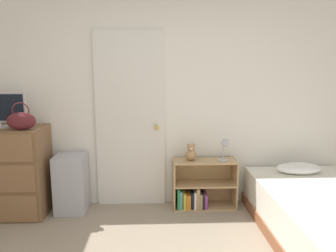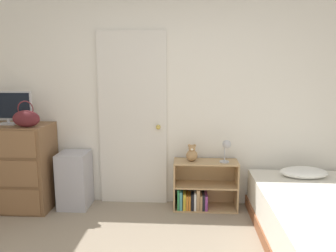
% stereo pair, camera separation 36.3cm
% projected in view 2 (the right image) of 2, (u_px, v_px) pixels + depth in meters
% --- Properties ---
extents(wall_back, '(10.00, 0.06, 2.55)m').
position_uv_depth(wall_back, '(168.00, 99.00, 3.86)').
color(wall_back, white).
rests_on(wall_back, ground_plane).
extents(door_closed, '(0.81, 0.09, 2.05)m').
position_uv_depth(door_closed, '(133.00, 120.00, 3.88)').
color(door_closed, silver).
rests_on(door_closed, ground_plane).
extents(dresser, '(0.97, 0.50, 1.00)m').
position_uv_depth(dresser, '(10.00, 167.00, 3.81)').
color(dresser, brown).
rests_on(dresser, ground_plane).
extents(tv, '(0.58, 0.16, 0.38)m').
position_uv_depth(tv, '(7.00, 107.00, 3.71)').
color(tv, '#B7B7BC').
rests_on(tv, dresser).
extents(handbag, '(0.30, 0.13, 0.29)m').
position_uv_depth(handbag, '(26.00, 118.00, 3.54)').
color(handbag, '#591E23').
rests_on(handbag, dresser).
extents(storage_bin, '(0.34, 0.36, 0.66)m').
position_uv_depth(storage_bin, '(75.00, 180.00, 3.87)').
color(storage_bin, '#ADADB7').
rests_on(storage_bin, ground_plane).
extents(bookshelf, '(0.74, 0.29, 0.58)m').
position_uv_depth(bookshelf, '(201.00, 190.00, 3.83)').
color(bookshelf, tan).
rests_on(bookshelf, ground_plane).
extents(teddy_bear, '(0.13, 0.13, 0.20)m').
position_uv_depth(teddy_bear, '(192.00, 154.00, 3.76)').
color(teddy_bear, tan).
rests_on(teddy_bear, bookshelf).
extents(desk_lamp, '(0.12, 0.12, 0.26)m').
position_uv_depth(desk_lamp, '(226.00, 147.00, 3.68)').
color(desk_lamp, '#B2B2B7').
rests_on(desk_lamp, bookshelf).
extents(bed, '(1.15, 1.93, 0.56)m').
position_uv_depth(bed, '(328.00, 225.00, 2.97)').
color(bed, brown).
rests_on(bed, ground_plane).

